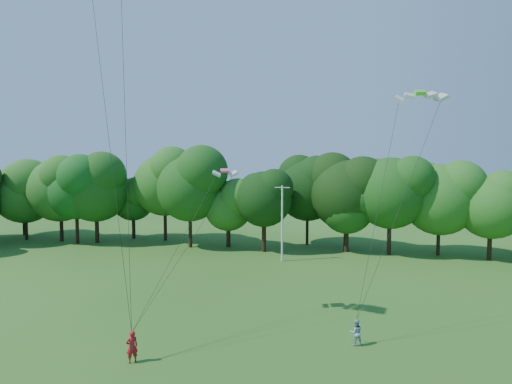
# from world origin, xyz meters

# --- Properties ---
(utility_pole) EXTENTS (1.65, 0.23, 8.27)m
(utility_pole) POSITION_xyz_m (-0.39, 28.97, 4.25)
(utility_pole) COLOR silver
(utility_pole) RESTS_ON ground
(kite_flyer_left) EXTENTS (0.74, 0.73, 1.72)m
(kite_flyer_left) POSITION_xyz_m (-5.60, 5.14, 0.86)
(kite_flyer_left) COLOR red
(kite_flyer_left) RESTS_ON ground
(kite_flyer_right) EXTENTS (0.84, 0.72, 1.52)m
(kite_flyer_right) POSITION_xyz_m (6.19, 9.36, 0.76)
(kite_flyer_right) COLOR #91ADC9
(kite_flyer_right) RESTS_ON ground
(kite_green) EXTENTS (3.16, 1.61, 0.59)m
(kite_green) POSITION_xyz_m (10.06, 12.82, 14.97)
(kite_green) COLOR #40CF1F
(kite_green) RESTS_ON ground
(kite_pink) EXTENTS (1.90, 1.36, 0.30)m
(kite_pink) POSITION_xyz_m (-2.40, 12.40, 10.07)
(kite_pink) COLOR #FD4686
(kite_pink) RESTS_ON ground
(tree_back_west) EXTENTS (8.06, 8.06, 11.72)m
(tree_back_west) POSITION_xyz_m (-28.58, 34.05, 7.32)
(tree_back_west) COLOR #342715
(tree_back_west) RESTS_ON ground
(tree_back_center) EXTENTS (9.38, 9.38, 13.64)m
(tree_back_center) POSITION_xyz_m (6.61, 35.84, 8.52)
(tree_back_center) COLOR #302112
(tree_back_center) RESTS_ON ground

